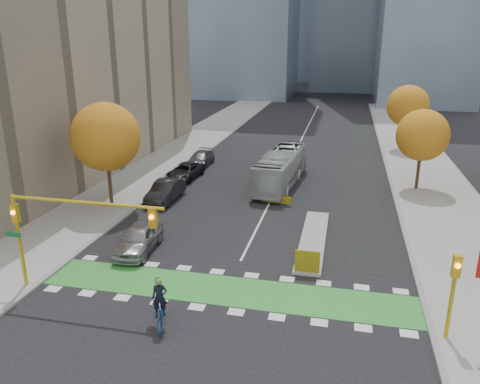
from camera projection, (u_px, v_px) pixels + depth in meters
The scene contains 22 objects.
ground at pixel (218, 305), 23.28m from camera, with size 300.00×300.00×0.00m, color black.
sidewalk_west at pixel (137, 177), 44.64m from camera, with size 7.00×120.00×0.15m, color gray.
sidewalk_east at pixel (438, 197), 38.96m from camera, with size 7.00×120.00×0.15m, color gray.
curb_west at pixel (172, 180), 43.90m from camera, with size 0.30×120.00×0.16m, color gray.
curb_east at pixel (394, 194), 39.70m from camera, with size 0.30×120.00×0.16m, color gray.
bike_crossing at pixel (226, 290), 24.67m from camera, with size 20.00×3.00×0.01m, color green.
centre_line at pixel (300, 142), 60.36m from camera, with size 0.15×70.00×0.01m, color silver.
bike_lane_paint at pixel (361, 164), 49.51m from camera, with size 2.50×50.00×0.01m, color black.
median_island at pixel (313, 239), 30.76m from camera, with size 1.60×10.00×0.16m, color gray.
hazard_board at pixel (307, 262), 26.09m from camera, with size 1.40×0.12×1.30m, color yellow.
building_west at pixel (36, 41), 44.84m from camera, with size 16.00×44.00×25.00m, color gray.
tree_west at pixel (106, 137), 35.19m from camera, with size 5.20×5.20×8.22m.
tree_east_near at pixel (422, 135), 39.64m from camera, with size 4.40×4.40×7.08m.
tree_east_far at pixel (408, 106), 54.25m from camera, with size 4.80×4.80×7.65m.
traffic_signal_west at pixel (61, 221), 23.22m from camera, with size 8.53×0.56×5.20m.
traffic_signal_east at pixel (454, 285), 19.75m from camera, with size 0.35×0.43×4.10m.
cyclist at pixel (160, 311), 21.34m from camera, with size 1.44×2.26×2.47m.
bus at pixel (281, 168), 42.06m from camera, with size 2.65×11.32×3.15m, color #A4AAAC.
parked_car_a at pixel (139, 238), 29.03m from camera, with size 1.97×4.91×1.67m, color gray.
parked_car_b at pixel (165, 191), 38.07m from camera, with size 1.77×5.09×1.68m, color black.
parked_car_c at pixel (200, 159), 48.88m from camera, with size 2.03×4.99×1.45m, color #4D4D52.
parked_car_d at pixel (185, 171), 44.25m from camera, with size 2.37×5.14×1.43m, color black.
Camera 1 is at (5.56, -19.63, 12.61)m, focal length 35.00 mm.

